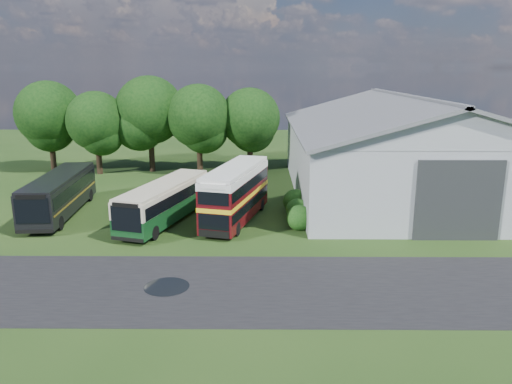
{
  "coord_description": "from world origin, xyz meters",
  "views": [
    {
      "loc": [
        3.0,
        -25.23,
        10.29
      ],
      "look_at": [
        2.74,
        8.0,
        2.01
      ],
      "focal_mm": 35.0,
      "sensor_mm": 36.0,
      "label": 1
    }
  ],
  "objects_px": {
    "bus_maroon_double": "(236,194)",
    "bus_dark_single": "(60,194)",
    "storage_shed": "(404,144)",
    "bus_green_single": "(165,202)"
  },
  "relations": [
    {
      "from": "bus_maroon_double",
      "to": "storage_shed",
      "type": "bearing_deg",
      "value": 45.98
    },
    {
      "from": "storage_shed",
      "to": "bus_maroon_double",
      "type": "bearing_deg",
      "value": -148.99
    },
    {
      "from": "storage_shed",
      "to": "bus_green_single",
      "type": "bearing_deg",
      "value": -155.24
    },
    {
      "from": "storage_shed",
      "to": "bus_maroon_double",
      "type": "relative_size",
      "value": 2.69
    },
    {
      "from": "storage_shed",
      "to": "bus_green_single",
      "type": "height_order",
      "value": "storage_shed"
    },
    {
      "from": "bus_green_single",
      "to": "bus_maroon_double",
      "type": "distance_m",
      "value": 4.86
    },
    {
      "from": "bus_maroon_double",
      "to": "bus_dark_single",
      "type": "bearing_deg",
      "value": -171.69
    },
    {
      "from": "bus_green_single",
      "to": "bus_dark_single",
      "type": "distance_m",
      "value": 8.08
    },
    {
      "from": "bus_maroon_double",
      "to": "bus_dark_single",
      "type": "relative_size",
      "value": 0.87
    },
    {
      "from": "storage_shed",
      "to": "bus_maroon_double",
      "type": "distance_m",
      "value": 16.07
    }
  ]
}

